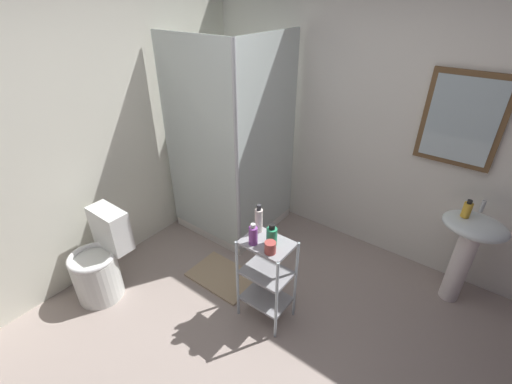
{
  "coord_description": "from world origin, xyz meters",
  "views": [
    {
      "loc": [
        0.88,
        -1.17,
        2.3
      ],
      "look_at": [
        -0.48,
        0.61,
        0.97
      ],
      "focal_mm": 24.37,
      "sensor_mm": 36.0,
      "label": 1
    }
  ],
  "objects_px": {
    "pedestal_sink": "(468,243)",
    "toilet": "(100,263)",
    "lotion_bottle_white": "(259,220)",
    "body_wash_bottle_green": "(272,236)",
    "rinse_cup": "(270,247)",
    "bath_mat": "(223,276)",
    "conditioner_bottle_purple": "(253,235)",
    "shower_stall": "(234,190)",
    "storage_cart": "(267,274)",
    "hand_soap_bottle": "(467,209)"
  },
  "relations": [
    {
      "from": "rinse_cup",
      "to": "lotion_bottle_white",
      "type": "bearing_deg",
      "value": 144.64
    },
    {
      "from": "storage_cart",
      "to": "bath_mat",
      "type": "bearing_deg",
      "value": 170.15
    },
    {
      "from": "storage_cart",
      "to": "bath_mat",
      "type": "height_order",
      "value": "storage_cart"
    },
    {
      "from": "shower_stall",
      "to": "lotion_bottle_white",
      "type": "distance_m",
      "value": 1.16
    },
    {
      "from": "toilet",
      "to": "bath_mat",
      "type": "xyz_separation_m",
      "value": [
        0.7,
        0.73,
        -0.31
      ]
    },
    {
      "from": "hand_soap_bottle",
      "to": "rinse_cup",
      "type": "bearing_deg",
      "value": -130.25
    },
    {
      "from": "storage_cart",
      "to": "hand_soap_bottle",
      "type": "distance_m",
      "value": 1.57
    },
    {
      "from": "rinse_cup",
      "to": "bath_mat",
      "type": "bearing_deg",
      "value": 164.78
    },
    {
      "from": "storage_cart",
      "to": "bath_mat",
      "type": "relative_size",
      "value": 1.23
    },
    {
      "from": "toilet",
      "to": "body_wash_bottle_green",
      "type": "distance_m",
      "value": 1.52
    },
    {
      "from": "toilet",
      "to": "rinse_cup",
      "type": "height_order",
      "value": "rinse_cup"
    },
    {
      "from": "rinse_cup",
      "to": "bath_mat",
      "type": "distance_m",
      "value": 1.02
    },
    {
      "from": "pedestal_sink",
      "to": "storage_cart",
      "type": "distance_m",
      "value": 1.59
    },
    {
      "from": "bath_mat",
      "to": "toilet",
      "type": "bearing_deg",
      "value": -133.65
    },
    {
      "from": "bath_mat",
      "to": "body_wash_bottle_green",
      "type": "bearing_deg",
      "value": -9.06
    },
    {
      "from": "shower_stall",
      "to": "toilet",
      "type": "height_order",
      "value": "shower_stall"
    },
    {
      "from": "lotion_bottle_white",
      "to": "body_wash_bottle_green",
      "type": "bearing_deg",
      "value": -22.66
    },
    {
      "from": "lotion_bottle_white",
      "to": "bath_mat",
      "type": "height_order",
      "value": "lotion_bottle_white"
    },
    {
      "from": "shower_stall",
      "to": "conditioner_bottle_purple",
      "type": "distance_m",
      "value": 1.28
    },
    {
      "from": "conditioner_bottle_purple",
      "to": "rinse_cup",
      "type": "bearing_deg",
      "value": -2.63
    },
    {
      "from": "storage_cart",
      "to": "bath_mat",
      "type": "distance_m",
      "value": 0.71
    },
    {
      "from": "bath_mat",
      "to": "pedestal_sink",
      "type": "bearing_deg",
      "value": 30.64
    },
    {
      "from": "shower_stall",
      "to": "pedestal_sink",
      "type": "height_order",
      "value": "shower_stall"
    },
    {
      "from": "body_wash_bottle_green",
      "to": "bath_mat",
      "type": "height_order",
      "value": "body_wash_bottle_green"
    },
    {
      "from": "storage_cart",
      "to": "lotion_bottle_white",
      "type": "height_order",
      "value": "lotion_bottle_white"
    },
    {
      "from": "lotion_bottle_white",
      "to": "rinse_cup",
      "type": "xyz_separation_m",
      "value": [
        0.21,
        -0.15,
        -0.06
      ]
    },
    {
      "from": "pedestal_sink",
      "to": "conditioner_bottle_purple",
      "type": "bearing_deg",
      "value": -136.0
    },
    {
      "from": "pedestal_sink",
      "to": "toilet",
      "type": "relative_size",
      "value": 1.07
    },
    {
      "from": "shower_stall",
      "to": "lotion_bottle_white",
      "type": "height_order",
      "value": "shower_stall"
    },
    {
      "from": "shower_stall",
      "to": "body_wash_bottle_green",
      "type": "bearing_deg",
      "value": -37.43
    },
    {
      "from": "shower_stall",
      "to": "rinse_cup",
      "type": "xyz_separation_m",
      "value": [
        1.05,
        -0.85,
        0.32
      ]
    },
    {
      "from": "shower_stall",
      "to": "body_wash_bottle_green",
      "type": "xyz_separation_m",
      "value": [
        1.01,
        -0.77,
        0.35
      ]
    },
    {
      "from": "conditioner_bottle_purple",
      "to": "rinse_cup",
      "type": "height_order",
      "value": "conditioner_bottle_purple"
    },
    {
      "from": "shower_stall",
      "to": "conditioner_bottle_purple",
      "type": "height_order",
      "value": "shower_stall"
    },
    {
      "from": "shower_stall",
      "to": "storage_cart",
      "type": "relative_size",
      "value": 2.7
    },
    {
      "from": "body_wash_bottle_green",
      "to": "conditioner_bottle_purple",
      "type": "height_order",
      "value": "body_wash_bottle_green"
    },
    {
      "from": "pedestal_sink",
      "to": "body_wash_bottle_green",
      "type": "bearing_deg",
      "value": -135.14
    },
    {
      "from": "shower_stall",
      "to": "toilet",
      "type": "bearing_deg",
      "value": -101.2
    },
    {
      "from": "lotion_bottle_white",
      "to": "toilet",
      "type": "bearing_deg",
      "value": -148.0
    },
    {
      "from": "pedestal_sink",
      "to": "conditioner_bottle_purple",
      "type": "xyz_separation_m",
      "value": [
        -1.21,
        -1.17,
        0.23
      ]
    },
    {
      "from": "body_wash_bottle_green",
      "to": "bath_mat",
      "type": "distance_m",
      "value": 1.0
    },
    {
      "from": "hand_soap_bottle",
      "to": "lotion_bottle_white",
      "type": "relative_size",
      "value": 0.63
    },
    {
      "from": "toilet",
      "to": "bath_mat",
      "type": "relative_size",
      "value": 1.27
    },
    {
      "from": "hand_soap_bottle",
      "to": "rinse_cup",
      "type": "height_order",
      "value": "hand_soap_bottle"
    },
    {
      "from": "toilet",
      "to": "conditioner_bottle_purple",
      "type": "xyz_separation_m",
      "value": [
        1.18,
        0.56,
        0.5
      ]
    },
    {
      "from": "toilet",
      "to": "lotion_bottle_white",
      "type": "relative_size",
      "value": 3.32
    },
    {
      "from": "pedestal_sink",
      "to": "bath_mat",
      "type": "relative_size",
      "value": 1.35
    },
    {
      "from": "lotion_bottle_white",
      "to": "storage_cart",
      "type": "bearing_deg",
      "value": -28.76
    },
    {
      "from": "pedestal_sink",
      "to": "body_wash_bottle_green",
      "type": "relative_size",
      "value": 4.79
    },
    {
      "from": "pedestal_sink",
      "to": "hand_soap_bottle",
      "type": "xyz_separation_m",
      "value": [
        -0.09,
        -0.03,
        0.29
      ]
    }
  ]
}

